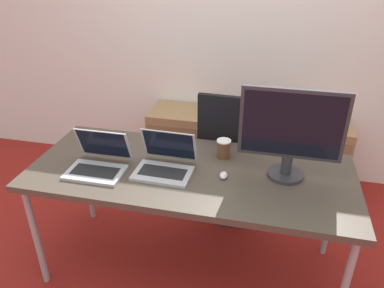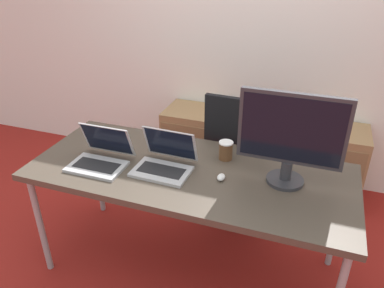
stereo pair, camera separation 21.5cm
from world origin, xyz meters
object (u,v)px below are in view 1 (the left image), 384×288
at_px(office_chair, 232,169).
at_px(cabinet_right, 316,157).
at_px(laptop_left, 165,163).
at_px(coffee_cup_white, 173,143).
at_px(monitor, 291,132).
at_px(coffee_cup_brown, 224,149).
at_px(laptop_right, 98,162).
at_px(mouse, 224,175).
at_px(cabinet_left, 179,142).

relative_size(office_chair, cabinet_right, 1.67).
relative_size(laptop_left, coffee_cup_white, 3.59).
xyz_separation_m(monitor, coffee_cup_brown, (-0.38, 0.13, -0.22)).
bearing_deg(laptop_right, mouse, 6.21).
distance_m(cabinet_right, coffee_cup_brown, 1.27).
xyz_separation_m(office_chair, monitor, (0.37, -0.59, 0.65)).
relative_size(office_chair, coffee_cup_white, 11.55).
relative_size(cabinet_left, coffee_cup_brown, 5.55).
relative_size(laptop_right, coffee_cup_brown, 2.84).
bearing_deg(monitor, coffee_cup_white, 167.36).
xyz_separation_m(cabinet_left, laptop_right, (-0.14, -1.26, 0.50)).
bearing_deg(mouse, cabinet_right, 61.53).
distance_m(laptop_left, coffee_cup_brown, 0.38).
xyz_separation_m(cabinet_right, coffee_cup_brown, (-0.68, -0.94, 0.51)).
relative_size(monitor, mouse, 8.36).
relative_size(laptop_right, mouse, 4.91).
bearing_deg(coffee_cup_brown, cabinet_right, 54.40).
bearing_deg(cabinet_right, mouse, -118.47).
height_order(office_chair, mouse, office_chair).
bearing_deg(office_chair, mouse, -87.54).
height_order(mouse, coffee_cup_white, coffee_cup_white).
bearing_deg(cabinet_right, cabinet_left, 180.00).
relative_size(monitor, coffee_cup_white, 6.04).
distance_m(laptop_left, laptop_right, 0.39).
xyz_separation_m(office_chair, mouse, (0.03, -0.69, 0.39)).
distance_m(cabinet_right, mouse, 1.42).
xyz_separation_m(office_chair, coffee_cup_brown, (-0.01, -0.46, 0.43)).
distance_m(cabinet_left, laptop_left, 1.30).
relative_size(office_chair, laptop_right, 3.26).
xyz_separation_m(laptop_left, coffee_cup_white, (-0.02, 0.26, -0.00)).
distance_m(cabinet_left, cabinet_right, 1.22).
relative_size(cabinet_left, monitor, 1.15).
height_order(laptop_right, mouse, laptop_right).
bearing_deg(laptop_left, mouse, 0.26).
relative_size(cabinet_left, mouse, 9.58).
xyz_separation_m(office_chair, coffee_cup_white, (-0.34, -0.44, 0.42)).
relative_size(laptop_left, monitor, 0.59).
xyz_separation_m(cabinet_right, coffee_cup_white, (-1.01, -0.92, 0.50)).
bearing_deg(laptop_left, office_chair, 65.76).
distance_m(office_chair, coffee_cup_brown, 0.63).
bearing_deg(monitor, cabinet_right, 74.44).
distance_m(laptop_left, mouse, 0.34).
relative_size(cabinet_right, laptop_left, 1.93).
bearing_deg(office_chair, coffee_cup_brown, -90.98).
xyz_separation_m(laptop_right, mouse, (0.72, 0.08, -0.03)).
bearing_deg(cabinet_right, monitor, -105.56).
height_order(cabinet_right, coffee_cup_brown, coffee_cup_brown).
bearing_deg(monitor, laptop_right, -170.48).
height_order(mouse, coffee_cup_brown, coffee_cup_brown).
distance_m(cabinet_left, coffee_cup_white, 1.07).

